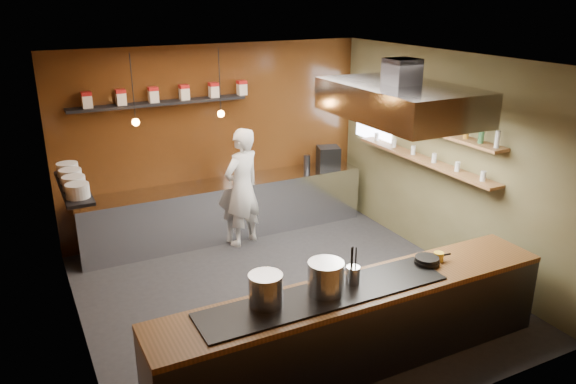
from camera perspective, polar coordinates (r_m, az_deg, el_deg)
floor at (r=7.44m, az=-0.02°, el=-10.44°), size 5.00×5.00×0.00m
back_wall at (r=9.02m, az=-7.27°, el=5.19°), size 5.00×0.00×5.00m
left_wall at (r=6.17m, az=-21.24°, el=-2.94°), size 0.00×5.00×5.00m
right_wall at (r=8.20m, az=15.78°, el=3.12°), size 0.00×5.00×5.00m
ceiling at (r=6.47m, az=-0.03°, el=13.19°), size 5.00×5.00×0.00m
window_pane at (r=9.35m, az=8.77°, el=8.15°), size 0.00×1.00×1.00m
prep_counter at (r=9.04m, az=-6.27°, el=-1.73°), size 4.60×0.65×0.90m
pass_counter at (r=6.02m, az=7.05°, el=-13.35°), size 4.40×0.72×0.94m
tin_shelf at (r=8.48m, az=-12.93°, el=8.78°), size 2.60×0.26×0.04m
plate_shelf at (r=7.10m, az=-20.97°, el=0.45°), size 0.30×1.40×0.04m
bottle_shelf_upper at (r=8.20m, az=13.81°, el=6.35°), size 0.26×2.80×0.04m
bottle_shelf_lower at (r=8.32m, az=13.55°, el=3.21°), size 0.26×2.80×0.04m
extractor_hood at (r=6.91m, az=11.30°, el=9.08°), size 1.20×2.00×0.72m
pendant_left at (r=7.75m, az=-15.24°, el=7.23°), size 0.10×0.10×0.95m
pendant_right at (r=8.07m, az=-6.84°, el=8.25°), size 0.10×0.10×0.95m
storage_tins at (r=8.50m, az=-12.00°, el=9.77°), size 2.43×0.13×0.22m
plate_stacks at (r=7.07m, az=-21.07°, el=1.21°), size 0.26×1.16×0.16m
bottles at (r=8.17m, az=13.89°, el=7.31°), size 0.06×2.66×0.24m
wine_glasses at (r=8.30m, az=13.60°, el=3.77°), size 0.07×2.37×0.13m
stockpot_large at (r=5.33m, az=-2.29°, el=-9.91°), size 0.37×0.37×0.32m
stockpot_small at (r=5.53m, az=3.85°, el=-8.70°), size 0.44×0.44×0.33m
utensil_crock at (r=5.76m, az=6.60°, el=-8.39°), size 0.16×0.16×0.19m
frying_pan at (r=6.34m, az=13.96°, el=-6.72°), size 0.45×0.28×0.07m
butter_jar at (r=6.46m, az=15.04°, el=-6.36°), size 0.12×0.12×0.10m
espresso_machine at (r=9.59m, az=4.12°, el=3.56°), size 0.44×0.43×0.36m
chef at (r=8.56m, az=-4.68°, el=0.46°), size 0.79×0.67×1.84m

